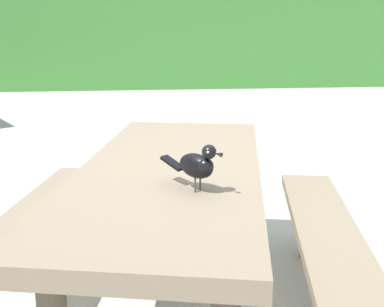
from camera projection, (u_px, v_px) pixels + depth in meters
The scene contains 4 objects.
ground_plane at pixel (220, 285), 2.45m from camera, with size 60.00×60.00×0.00m, color beige.
hedge_wall at pixel (160, 34), 10.48m from camera, with size 28.00×2.28×2.20m, color #428438.
picnic_table_foreground at pixel (171, 206), 2.05m from camera, with size 1.99×2.01×0.74m.
bird_grackle at pixel (198, 164), 1.67m from camera, with size 0.21×0.23×0.18m.
Camera 1 is at (-0.37, -2.15, 1.33)m, focal length 43.59 mm.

